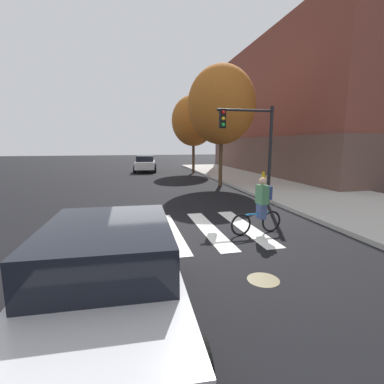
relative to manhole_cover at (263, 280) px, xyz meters
The scene contains 11 objects.
ground_plane 3.89m from the manhole_cover, 117.85° to the left, with size 120.00×120.00×0.00m, color black.
crosswalk_stripes 3.70m from the manhole_cover, 111.44° to the left, with size 5.45×4.03×0.01m.
manhole_cover is the anchor object (origin of this frame).
sedan_near 3.05m from the manhole_cover, 163.97° to the right, with size 2.28×4.66×1.59m.
sedan_mid 22.64m from the manhole_cover, 92.39° to the left, with size 2.40×4.55×1.52m.
cyclist 3.12m from the manhole_cover, 65.23° to the left, with size 1.70×0.39×1.69m.
traffic_light_near 7.37m from the manhole_cover, 67.82° to the left, with size 2.47×0.28×4.20m.
fire_hydrant 12.94m from the manhole_cover, 63.24° to the left, with size 0.33×0.22×0.78m.
street_tree_near 13.56m from the manhole_cover, 75.45° to the left, with size 4.15×4.15×7.38m.
street_tree_mid 21.07m from the manhole_cover, 80.82° to the left, with size 3.88×3.88×6.90m.
corner_building 25.72m from the manhole_cover, 47.53° to the left, with size 17.46×21.60×11.34m.
Camera 1 is at (-0.70, -8.16, 2.66)m, focal length 26.20 mm.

